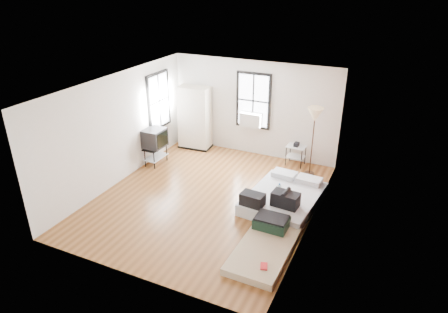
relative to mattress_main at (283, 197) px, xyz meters
The scene contains 8 objects.
ground 1.83m from the mattress_main, 163.51° to the right, with size 6.00×6.00×0.00m, color brown.
room_shell 2.17m from the mattress_main, behind, with size 5.02×6.02×2.80m.
mattress_main is the anchor object (origin of this frame).
mattress_bare 1.77m from the mattress_main, 83.93° to the right, with size 1.01×1.89×0.40m.
wardrobe 4.19m from the mattress_main, 148.74° to the left, with size 1.02×0.63×1.93m.
side_table 2.25m from the mattress_main, 98.35° to the left, with size 0.54×0.45×0.68m.
floor_lamp 2.32m from the mattress_main, 84.05° to the left, with size 0.40×0.40×1.88m.
tv_stand 4.04m from the mattress_main, behind, with size 0.54×0.76×1.05m.
Camera 1 is at (3.89, -7.45, 5.00)m, focal length 32.00 mm.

